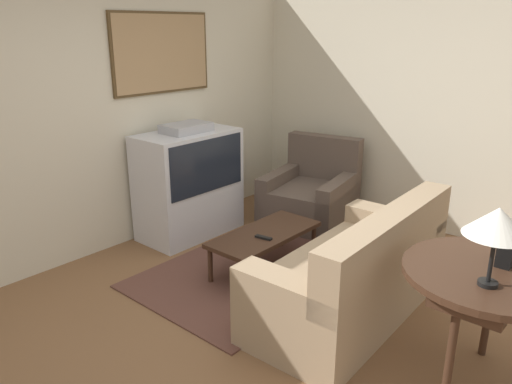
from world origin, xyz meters
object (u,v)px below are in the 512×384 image
coffee_table (265,236)px  console_table (489,282)px  tv (189,183)px  armchair (311,196)px  mantel_clock (508,252)px  couch (354,277)px  table_lamp (498,223)px

coffee_table → console_table: 2.10m
coffee_table → console_table: console_table is taller
tv → coffee_table: size_ratio=1.09×
coffee_table → tv: bearing=83.2°
tv → coffee_table: 1.23m
tv → armchair: 1.45m
armchair → coffee_table: bearing=-83.9°
mantel_clock → tv: bearing=84.4°
couch → coffee_table: couch is taller
armchair → console_table: size_ratio=1.12×
couch → coffee_table: (0.13, 1.03, 0.01)m
armchair → coffee_table: armchair is taller
console_table → table_lamp: bearing=-168.7°
armchair → table_lamp: size_ratio=2.45×
tv → table_lamp: (-0.67, -3.27, 0.60)m
tv → armchair: bearing=-34.0°
couch → armchair: size_ratio=1.63×
table_lamp → armchair: bearing=53.3°
console_table → couch: bearing=78.7°
couch → coffee_table: size_ratio=1.66×
armchair → mantel_clock: bearing=-41.8°
coffee_table → mantel_clock: size_ratio=6.32×
console_table → table_lamp: table_lamp is taller
tv → couch: bearing=-97.0°
couch → table_lamp: bearing=67.4°
armchair → mantel_clock: mantel_clock is taller
mantel_clock → table_lamp: bearing=179.9°
couch → armchair: bearing=-137.5°
tv → console_table: bearing=-98.4°
tv → mantel_clock: size_ratio=6.91×
couch → coffee_table: 1.03m
armchair → table_lamp: bearing=-47.4°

